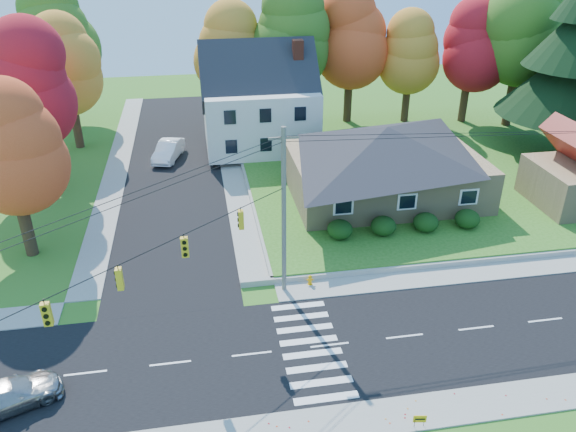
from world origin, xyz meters
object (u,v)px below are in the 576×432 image
object	(u,v)px
ranch_house	(385,160)
silver_sedan	(8,395)
white_car	(168,150)
fire_hydrant	(310,281)

from	to	relation	value
ranch_house	silver_sedan	xyz separation A→B (m)	(-22.95, -17.61, -2.58)
white_car	fire_hydrant	xyz separation A→B (m)	(8.60, -21.90, -0.51)
ranch_house	white_car	world-z (taller)	ranch_house
silver_sedan	ranch_house	bearing A→B (deg)	-75.49
ranch_house	fire_hydrant	size ratio (longest dim) A/B	20.86
fire_hydrant	ranch_house	bearing A→B (deg)	53.21
silver_sedan	white_car	bearing A→B (deg)	-35.54
ranch_house	fire_hydrant	distance (m)	13.53
white_car	fire_hydrant	bearing A→B (deg)	-52.85
ranch_house	white_car	distance (m)	20.16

